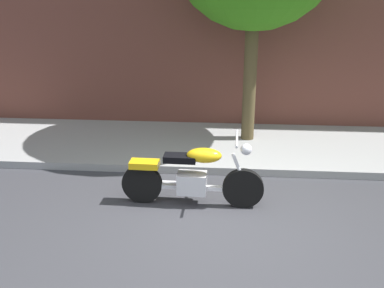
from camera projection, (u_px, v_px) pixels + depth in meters
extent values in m
plane|color=#38383D|center=(223.00, 225.00, 6.29)|extent=(60.00, 60.00, 0.00)
cube|color=#999999|center=(225.00, 146.00, 9.03)|extent=(23.92, 2.58, 0.14)
cylinder|color=black|center=(243.00, 188.00, 6.68)|extent=(0.62, 0.12, 0.62)
cylinder|color=black|center=(142.00, 184.00, 6.83)|extent=(0.62, 0.12, 0.62)
cube|color=silver|center=(192.00, 183.00, 6.73)|extent=(0.45, 0.29, 0.32)
cube|color=silver|center=(192.00, 187.00, 6.76)|extent=(1.39, 0.12, 0.06)
ellipsoid|color=yellow|center=(204.00, 155.00, 6.55)|extent=(0.53, 0.27, 0.22)
cube|color=black|center=(180.00, 158.00, 6.61)|extent=(0.49, 0.25, 0.10)
cube|color=yellow|center=(145.00, 164.00, 6.71)|extent=(0.45, 0.25, 0.10)
cylinder|color=silver|center=(240.00, 171.00, 6.58)|extent=(0.27, 0.06, 0.58)
cylinder|color=silver|center=(237.00, 139.00, 6.41)|extent=(0.06, 0.70, 0.04)
sphere|color=silver|center=(246.00, 149.00, 6.45)|extent=(0.17, 0.17, 0.17)
cylinder|color=silver|center=(177.00, 184.00, 6.94)|extent=(0.80, 0.11, 0.09)
cylinder|color=#4E4228|center=(250.00, 73.00, 8.76)|extent=(0.26, 0.26, 3.03)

